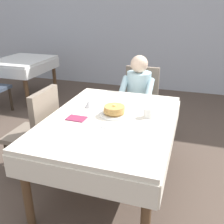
{
  "coord_description": "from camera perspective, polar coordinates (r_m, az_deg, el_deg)",
  "views": [
    {
      "loc": [
        0.66,
        -1.99,
        1.68
      ],
      "look_at": [
        0.01,
        0.02,
        0.79
      ],
      "focal_mm": 41.2,
      "sensor_mm": 36.0,
      "label": 1
    }
  ],
  "objects": [
    {
      "name": "background_table_far",
      "position": [
        5.16,
        -19.21,
        9.75
      ],
      "size": [
        0.92,
        1.12,
        0.74
      ],
      "color": "white",
      "rests_on": "ground"
    },
    {
      "name": "back_wall",
      "position": [
        5.43,
        11.71,
        21.57
      ],
      "size": [
        12.0,
        0.16,
        3.2
      ],
      "primitive_type": "cube",
      "color": "#B2B7C1",
      "rests_on": "ground"
    },
    {
      "name": "ground_plane",
      "position": [
        2.69,
        -0.33,
        -15.85
      ],
      "size": [
        14.0,
        14.0,
        0.0
      ],
      "primitive_type": "plane",
      "color": "brown"
    },
    {
      "name": "knife_right_of_plate",
      "position": [
        2.3,
        4.96,
        -1.38
      ],
      "size": [
        0.02,
        0.2,
        0.0
      ],
      "primitive_type": "cube",
      "rotation": [
        0.0,
        0.0,
        1.55
      ],
      "color": "silver",
      "rests_on": "dining_table_main"
    },
    {
      "name": "breakfast_stack",
      "position": [
        2.34,
        0.54,
        0.52
      ],
      "size": [
        0.19,
        0.2,
        0.08
      ],
      "color": "tan",
      "rests_on": "plate_breakfast"
    },
    {
      "name": "syrup_pitcher",
      "position": [
        2.53,
        -5.22,
        1.81
      ],
      "size": [
        0.08,
        0.08,
        0.07
      ],
      "color": "silver",
      "rests_on": "dining_table_main"
    },
    {
      "name": "chair_diner",
      "position": [
        3.43,
        6.23,
        3.05
      ],
      "size": [
        0.44,
        0.45,
        0.93
      ],
      "rotation": [
        0.0,
        0.0,
        3.14
      ],
      "color": "#7A6B5B",
      "rests_on": "ground"
    },
    {
      "name": "spoon_near_edge",
      "position": [
        2.1,
        -1.08,
        -3.71
      ],
      "size": [
        0.15,
        0.05,
        0.0
      ],
      "primitive_type": "cube",
      "rotation": [
        0.0,
        0.0,
        -0.22
      ],
      "color": "silver",
      "rests_on": "dining_table_main"
    },
    {
      "name": "fork_left_of_plate",
      "position": [
        2.4,
        -3.89,
        -0.24
      ],
      "size": [
        0.03,
        0.18,
        0.0
      ],
      "primitive_type": "cube",
      "rotation": [
        0.0,
        0.0,
        1.65
      ],
      "color": "silver",
      "rests_on": "dining_table_main"
    },
    {
      "name": "dining_table_main",
      "position": [
        2.34,
        -0.36,
        -3.32
      ],
      "size": [
        1.12,
        1.52,
        0.74
      ],
      "color": "silver",
      "rests_on": "ground"
    },
    {
      "name": "diner_person",
      "position": [
        3.24,
        5.76,
        4.47
      ],
      "size": [
        0.4,
        0.43,
        1.12
      ],
      "rotation": [
        0.0,
        0.0,
        3.14
      ],
      "color": "silver",
      "rests_on": "ground"
    },
    {
      "name": "napkin_folded",
      "position": [
        2.31,
        -7.9,
        -1.41
      ],
      "size": [
        0.17,
        0.12,
        0.01
      ],
      "primitive_type": "cube",
      "rotation": [
        0.0,
        0.0,
        -0.02
      ],
      "color": "#8C2D4C",
      "rests_on": "dining_table_main"
    },
    {
      "name": "cup_coffee",
      "position": [
        2.32,
        7.95,
        -0.17
      ],
      "size": [
        0.11,
        0.08,
        0.08
      ],
      "color": "white",
      "rests_on": "dining_table_main"
    },
    {
      "name": "plate_breakfast",
      "position": [
        2.36,
        0.58,
        -0.49
      ],
      "size": [
        0.28,
        0.28,
        0.02
      ],
      "primitive_type": "cylinder",
      "color": "white",
      "rests_on": "dining_table_main"
    },
    {
      "name": "chair_left_side",
      "position": [
        2.71,
        -16.05,
        -3.29
      ],
      "size": [
        0.45,
        0.44,
        0.93
      ],
      "rotation": [
        0.0,
        0.0,
        1.57
      ],
      "color": "#7A6B5B",
      "rests_on": "ground"
    }
  ]
}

